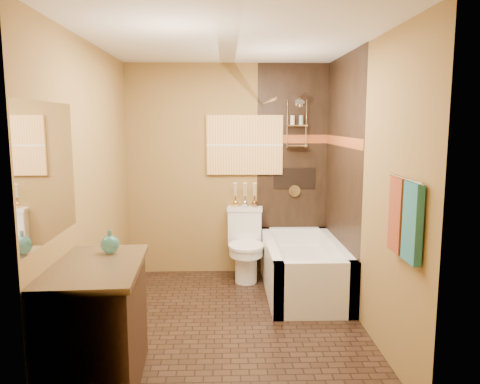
{
  "coord_description": "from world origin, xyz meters",
  "views": [
    {
      "loc": [
        -0.04,
        -4.07,
        1.82
      ],
      "look_at": [
        0.11,
        0.4,
        1.15
      ],
      "focal_mm": 35.0,
      "sensor_mm": 36.0,
      "label": 1
    }
  ],
  "objects_px": {
    "sunset_painting": "(245,145)",
    "vanity": "(97,325)",
    "bathtub": "(303,272)",
    "toilet": "(246,244)"
  },
  "relations": [
    {
      "from": "toilet",
      "to": "vanity",
      "type": "bearing_deg",
      "value": -111.97
    },
    {
      "from": "sunset_painting",
      "to": "vanity",
      "type": "xyz_separation_m",
      "value": [
        -1.12,
        -2.48,
        -1.11
      ]
    },
    {
      "from": "sunset_painting",
      "to": "toilet",
      "type": "bearing_deg",
      "value": -90.0
    },
    {
      "from": "bathtub",
      "to": "toilet",
      "type": "height_order",
      "value": "toilet"
    },
    {
      "from": "bathtub",
      "to": "vanity",
      "type": "relative_size",
      "value": 1.48
    },
    {
      "from": "bathtub",
      "to": "toilet",
      "type": "xyz_separation_m",
      "value": [
        -0.6,
        0.46,
        0.19
      ]
    },
    {
      "from": "toilet",
      "to": "vanity",
      "type": "height_order",
      "value": "vanity"
    },
    {
      "from": "sunset_painting",
      "to": "vanity",
      "type": "distance_m",
      "value": 2.94
    },
    {
      "from": "sunset_painting",
      "to": "bathtub",
      "type": "bearing_deg",
      "value": -50.39
    },
    {
      "from": "bathtub",
      "to": "toilet",
      "type": "distance_m",
      "value": 0.78
    }
  ]
}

